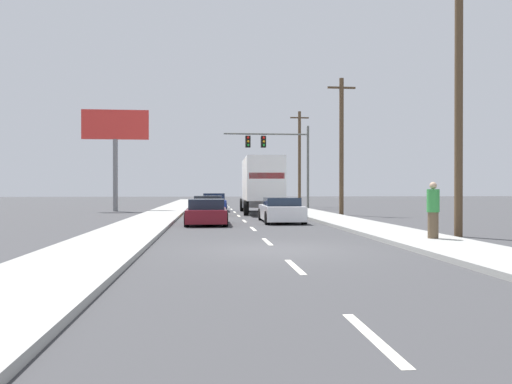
{
  "coord_description": "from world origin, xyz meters",
  "views": [
    {
      "loc": [
        -1.83,
        -13.29,
        1.67
      ],
      "look_at": [
        0.69,
        12.89,
        1.51
      ],
      "focal_mm": 34.33,
      "sensor_mm": 36.0,
      "label": 1
    }
  ],
  "objects": [
    {
      "name": "ground_plane",
      "position": [
        0.0,
        25.0,
        0.0
      ],
      "size": [
        140.0,
        140.0,
        0.0
      ],
      "primitive_type": "plane",
      "color": "#3D3D3F"
    },
    {
      "name": "sidewalk_right",
      "position": [
        4.82,
        20.0,
        0.07
      ],
      "size": [
        2.53,
        80.0,
        0.14
      ],
      "primitive_type": "cube",
      "color": "#9E9E99",
      "rests_on": "ground_plane"
    },
    {
      "name": "sidewalk_left",
      "position": [
        -4.82,
        20.0,
        0.07
      ],
      "size": [
        2.53,
        80.0,
        0.14
      ],
      "primitive_type": "cube",
      "color": "#9E9E99",
      "rests_on": "ground_plane"
    },
    {
      "name": "lane_markings",
      "position": [
        0.0,
        19.53,
        0.0
      ],
      "size": [
        0.14,
        57.0,
        0.01
      ],
      "color": "silver",
      "rests_on": "ground_plane"
    },
    {
      "name": "car_blue",
      "position": [
        -1.46,
        23.69,
        0.62
      ],
      "size": [
        1.91,
        4.47,
        1.35
      ],
      "color": "#1E389E",
      "rests_on": "ground_plane"
    },
    {
      "name": "car_orange",
      "position": [
        -1.87,
        17.16,
        0.58
      ],
      "size": [
        2.1,
        4.51,
        1.25
      ],
      "color": "orange",
      "rests_on": "ground_plane"
    },
    {
      "name": "car_maroon",
      "position": [
        -1.94,
        9.76,
        0.56
      ],
      "size": [
        1.96,
        4.09,
        1.2
      ],
      "color": "maroon",
      "rests_on": "ground_plane"
    },
    {
      "name": "box_truck",
      "position": [
        1.66,
        19.58,
        2.1
      ],
      "size": [
        2.69,
        9.07,
        3.69
      ],
      "color": "white",
      "rests_on": "ground_plane"
    },
    {
      "name": "car_white",
      "position": [
        1.76,
        10.91,
        0.58
      ],
      "size": [
        1.99,
        4.36,
        1.24
      ],
      "color": "white",
      "rests_on": "ground_plane"
    },
    {
      "name": "traffic_signal_mast",
      "position": [
        3.54,
        27.12,
        5.04
      ],
      "size": [
        7.16,
        0.69,
        6.96
      ],
      "color": "#595B56",
      "rests_on": "ground_plane"
    },
    {
      "name": "utility_pole_near",
      "position": [
        6.85,
        3.03,
        5.26
      ],
      "size": [
        1.8,
        0.28,
        10.24
      ],
      "color": "brown",
      "rests_on": "ground_plane"
    },
    {
      "name": "utility_pole_mid",
      "position": [
        6.57,
        17.19,
        4.5
      ],
      "size": [
        1.8,
        0.28,
        8.72
      ],
      "color": "brown",
      "rests_on": "ground_plane"
    },
    {
      "name": "utility_pole_far",
      "position": [
        6.73,
        32.58,
        4.66
      ],
      "size": [
        1.8,
        0.28,
        9.05
      ],
      "color": "brown",
      "rests_on": "ground_plane"
    },
    {
      "name": "roadside_billboard",
      "position": [
        -8.82,
        24.15,
        5.57
      ],
      "size": [
        4.92,
        0.36,
        7.6
      ],
      "color": "slate",
      "rests_on": "ground_plane"
    },
    {
      "name": "pedestrian_near_corner",
      "position": [
        5.07,
        1.22,
        1.01
      ],
      "size": [
        0.38,
        0.38,
        1.74
      ],
      "color": "brown",
      "rests_on": "sidewalk_right"
    }
  ]
}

